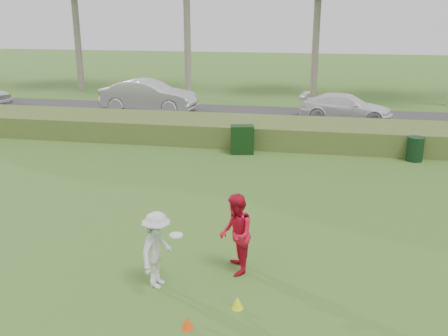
% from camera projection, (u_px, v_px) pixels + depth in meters
% --- Properties ---
extents(ground, '(120.00, 120.00, 0.00)m').
position_uv_depth(ground, '(187.00, 288.00, 10.02)').
color(ground, '#346020').
rests_on(ground, ground).
extents(reed_strip, '(80.00, 3.00, 0.90)m').
position_uv_depth(reed_strip, '(259.00, 131.00, 21.12)').
color(reed_strip, '#465C25').
rests_on(reed_strip, ground).
extents(park_road, '(80.00, 6.00, 0.06)m').
position_uv_depth(park_road, '(271.00, 118.00, 25.93)').
color(park_road, '#2D2D2D').
rests_on(park_road, ground).
extents(player_white, '(0.91, 1.11, 1.59)m').
position_uv_depth(player_white, '(157.00, 250.00, 9.89)').
color(player_white, silver).
rests_on(player_white, ground).
extents(player_red, '(0.86, 0.99, 1.74)m').
position_uv_depth(player_red, '(236.00, 234.00, 10.40)').
color(player_red, red).
rests_on(player_red, ground).
extents(cone_orange, '(0.21, 0.21, 0.23)m').
position_uv_depth(cone_orange, '(187.00, 323.00, 8.71)').
color(cone_orange, '#FF4A0D').
rests_on(cone_orange, ground).
extents(cone_yellow, '(0.22, 0.22, 0.25)m').
position_uv_depth(cone_yellow, '(237.00, 303.00, 9.31)').
color(cone_yellow, '#FBF71A').
rests_on(cone_yellow, ground).
extents(utility_cabinet, '(0.98, 0.72, 1.10)m').
position_uv_depth(utility_cabinet, '(242.00, 140.00, 19.38)').
color(utility_cabinet, black).
rests_on(utility_cabinet, ground).
extents(trash_bin, '(0.70, 0.70, 0.91)m').
position_uv_depth(trash_bin, '(415.00, 149.00, 18.43)').
color(trash_bin, black).
rests_on(trash_bin, ground).
extents(car_mid, '(5.26, 2.05, 1.71)m').
position_uv_depth(car_mid, '(148.00, 96.00, 27.21)').
color(car_mid, silver).
rests_on(car_mid, park_road).
extents(car_right, '(4.75, 2.45, 1.32)m').
position_uv_depth(car_right, '(346.00, 107.00, 24.95)').
color(car_right, white).
rests_on(car_right, park_road).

